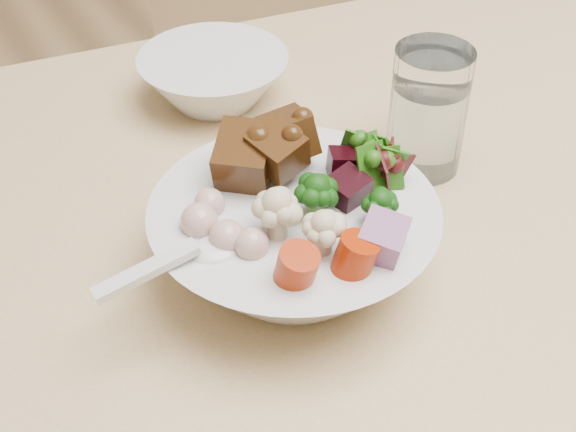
{
  "coord_description": "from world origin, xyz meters",
  "views": [
    {
      "loc": [
        -0.77,
        -0.17,
        1.12
      ],
      "look_at": [
        -0.56,
        0.21,
        0.76
      ],
      "focal_mm": 50.0,
      "sensor_mm": 36.0,
      "label": 1
    }
  ],
  "objects_px": {
    "food_bowl": "(295,234)",
    "side_bowl": "(214,79)",
    "water_glass": "(427,115)",
    "chair_far": "(272,89)"
  },
  "relations": [
    {
      "from": "water_glass",
      "to": "side_bowl",
      "type": "distance_m",
      "value": 0.22
    },
    {
      "from": "food_bowl",
      "to": "water_glass",
      "type": "height_order",
      "value": "food_bowl"
    },
    {
      "from": "food_bowl",
      "to": "side_bowl",
      "type": "xyz_separation_m",
      "value": [
        0.05,
        0.25,
        -0.01
      ]
    },
    {
      "from": "water_glass",
      "to": "side_bowl",
      "type": "xyz_separation_m",
      "value": [
        -0.12,
        0.19,
        -0.03
      ]
    },
    {
      "from": "food_bowl",
      "to": "chair_far",
      "type": "bearing_deg",
      "value": 63.76
    },
    {
      "from": "food_bowl",
      "to": "water_glass",
      "type": "bearing_deg",
      "value": 20.95
    },
    {
      "from": "chair_far",
      "to": "side_bowl",
      "type": "bearing_deg",
      "value": -101.63
    },
    {
      "from": "food_bowl",
      "to": "side_bowl",
      "type": "distance_m",
      "value": 0.26
    },
    {
      "from": "chair_far",
      "to": "food_bowl",
      "type": "xyz_separation_m",
      "value": [
        -0.3,
        -0.6,
        0.28
      ]
    },
    {
      "from": "chair_far",
      "to": "food_bowl",
      "type": "bearing_deg",
      "value": -92.64
    }
  ]
}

